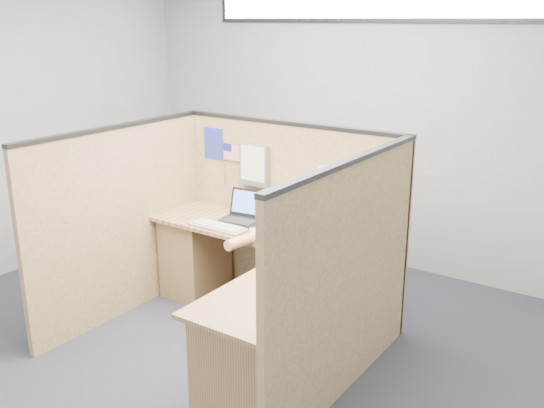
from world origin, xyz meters
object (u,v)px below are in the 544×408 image
Objects in this scene: laptop at (244,214)px; keyboard at (218,227)px; mouse at (258,234)px; l_desk at (256,293)px.

keyboard is (-0.05, -0.28, -0.04)m from laptop.
mouse is (0.37, 0.02, 0.01)m from keyboard.
laptop is 3.00× the size of mouse.
laptop reaches higher than keyboard.
keyboard is 0.37m from mouse.
laptop is at bearing 140.94° from mouse.
l_desk is 4.06× the size of keyboard.
l_desk is 0.77m from laptop.
keyboard reaches higher than l_desk.
mouse reaches higher than keyboard.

